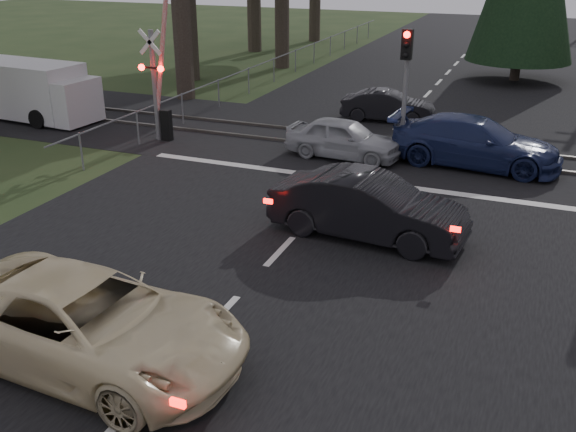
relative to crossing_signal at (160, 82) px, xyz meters
The scene contains 15 objects.
ground 12.37m from the crossing_signal, 53.38° to the right, with size 120.00×120.00×0.00m, color #253819.
road 7.56m from the crossing_signal, ahead, with size 14.00×100.00×0.01m, color black.
rail_corridor 7.88m from the crossing_signal, 16.92° to the left, with size 120.00×8.00×0.01m, color black.
stop_line 7.72m from the crossing_signal, 12.30° to the right, with size 13.00×0.35×0.00m, color silver.
rail_near 7.68m from the crossing_signal, 11.00° to the left, with size 120.00×0.12×0.10m, color #59544C.
rail_far 8.13m from the crossing_signal, 22.50° to the left, with size 120.00×0.12×0.10m, color #59544C.
crossing_signal is the anchor object (origin of this frame).
traffic_signal_center 8.36m from the crossing_signal, ahead, with size 0.32×0.48×4.10m.
fence_left 12.89m from the crossing_signal, 92.37° to the left, with size 0.10×36.00×1.20m, color slate, non-canonical shape.
cream_coupe 13.27m from the crossing_signal, 63.15° to the right, with size 2.50×5.42×1.51m, color beige.
dark_hatchback 10.40m from the crossing_signal, 30.65° to the right, with size 1.60×4.58×1.51m, color black.
silver_car 6.68m from the crossing_signal, ahead, with size 1.52×3.79×1.29m, color #9FA2A7.
blue_sedan 10.69m from the crossing_signal, ahead, with size 2.12×5.22×1.52m, color #1A244F.
dark_car_far 8.88m from the crossing_signal, 40.05° to the left, with size 1.25×3.59×1.18m, color black.
white_van 6.50m from the crossing_signal, behind, with size 5.82×2.52×2.22m.
Camera 1 is at (5.04, -9.04, 6.39)m, focal length 40.00 mm.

